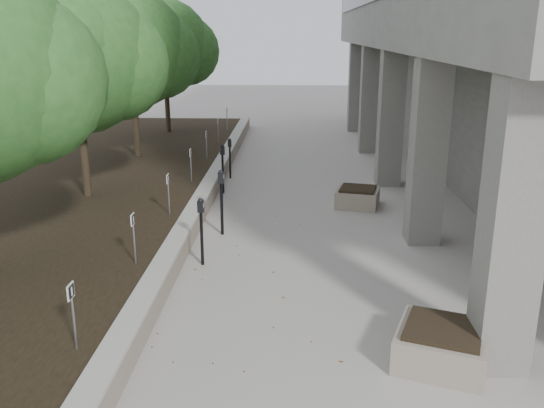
# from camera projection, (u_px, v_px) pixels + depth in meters

# --- Properties ---
(ground) EXTENTS (90.00, 90.00, 0.00)m
(ground) POSITION_uv_depth(u_px,v_px,m) (249.00, 402.00, 7.31)
(ground) COLOR #AFA9A1
(ground) RESTS_ON ground
(retaining_wall) EXTENTS (0.39, 26.00, 0.50)m
(retaining_wall) POSITION_uv_depth(u_px,v_px,m) (208.00, 192.00, 15.92)
(retaining_wall) COLOR tan
(retaining_wall) RESTS_ON ground
(planting_bed) EXTENTS (7.00, 26.00, 0.40)m
(planting_bed) POSITION_uv_depth(u_px,v_px,m) (76.00, 192.00, 16.07)
(planting_bed) COLOR #2D2316
(planting_bed) RESTS_ON ground
(crabapple_tree_3) EXTENTS (4.60, 4.00, 5.44)m
(crabapple_tree_3) POSITION_uv_depth(u_px,v_px,m) (78.00, 89.00, 14.25)
(crabapple_tree_3) COLOR #296025
(crabapple_tree_3) RESTS_ON planting_bed
(crabapple_tree_4) EXTENTS (4.60, 4.00, 5.44)m
(crabapple_tree_4) POSITION_uv_depth(u_px,v_px,m) (133.00, 75.00, 19.04)
(crabapple_tree_4) COLOR #296025
(crabapple_tree_4) RESTS_ON planting_bed
(crabapple_tree_5) EXTENTS (4.60, 4.00, 5.44)m
(crabapple_tree_5) POSITION_uv_depth(u_px,v_px,m) (165.00, 66.00, 23.82)
(crabapple_tree_5) COLOR #296025
(crabapple_tree_5) RESTS_ON planting_bed
(parking_sign_2) EXTENTS (0.04, 0.22, 0.96)m
(parking_sign_2) POSITION_uv_depth(u_px,v_px,m) (73.00, 317.00, 7.62)
(parking_sign_2) COLOR black
(parking_sign_2) RESTS_ON planting_bed
(parking_sign_3) EXTENTS (0.04, 0.22, 0.96)m
(parking_sign_3) POSITION_uv_depth(u_px,v_px,m) (134.00, 239.00, 10.50)
(parking_sign_3) COLOR black
(parking_sign_3) RESTS_ON planting_bed
(parking_sign_4) EXTENTS (0.04, 0.22, 0.96)m
(parking_sign_4) POSITION_uv_depth(u_px,v_px,m) (169.00, 194.00, 13.37)
(parking_sign_4) COLOR black
(parking_sign_4) RESTS_ON planting_bed
(parking_sign_5) EXTENTS (0.04, 0.22, 0.96)m
(parking_sign_5) POSITION_uv_depth(u_px,v_px,m) (191.00, 165.00, 16.24)
(parking_sign_5) COLOR black
(parking_sign_5) RESTS_ON planting_bed
(parking_sign_6) EXTENTS (0.04, 0.22, 0.96)m
(parking_sign_6) POSITION_uv_depth(u_px,v_px,m) (207.00, 145.00, 19.11)
(parking_sign_6) COLOR black
(parking_sign_6) RESTS_ON planting_bed
(parking_sign_7) EXTENTS (0.04, 0.22, 0.96)m
(parking_sign_7) POSITION_uv_depth(u_px,v_px,m) (218.00, 130.00, 21.98)
(parking_sign_7) COLOR black
(parking_sign_7) RESTS_ON planting_bed
(parking_sign_8) EXTENTS (0.04, 0.22, 0.96)m
(parking_sign_8) POSITION_uv_depth(u_px,v_px,m) (227.00, 119.00, 24.86)
(parking_sign_8) COLOR black
(parking_sign_8) RESTS_ON planting_bed
(parking_meter_2) EXTENTS (0.15, 0.12, 1.39)m
(parking_meter_2) POSITION_uv_depth(u_px,v_px,m) (202.00, 232.00, 11.41)
(parking_meter_2) COLOR black
(parking_meter_2) RESTS_ON ground
(parking_meter_3) EXTENTS (0.16, 0.12, 1.53)m
(parking_meter_3) POSITION_uv_depth(u_px,v_px,m) (222.00, 202.00, 13.12)
(parking_meter_3) COLOR black
(parking_meter_3) RESTS_ON ground
(parking_meter_4) EXTENTS (0.17, 0.14, 1.43)m
(parking_meter_4) POSITION_uv_depth(u_px,v_px,m) (223.00, 169.00, 16.56)
(parking_meter_4) COLOR black
(parking_meter_4) RESTS_ON ground
(parking_meter_5) EXTENTS (0.13, 0.10, 1.29)m
(parking_meter_5) POSITION_uv_depth(u_px,v_px,m) (230.00, 158.00, 18.25)
(parking_meter_5) COLOR black
(parking_meter_5) RESTS_ON ground
(planter_front) EXTENTS (1.56, 1.56, 0.57)m
(planter_front) POSITION_uv_depth(u_px,v_px,m) (442.00, 345.00, 8.09)
(planter_front) COLOR tan
(planter_front) RESTS_ON ground
(planter_back) EXTENTS (1.30, 1.30, 0.50)m
(planter_back) POSITION_uv_depth(u_px,v_px,m) (358.00, 197.00, 15.44)
(planter_back) COLOR tan
(planter_back) RESTS_ON ground
(berry_scatter) EXTENTS (3.30, 14.10, 0.02)m
(berry_scatter) POSITION_uv_depth(u_px,v_px,m) (262.00, 255.00, 12.10)
(berry_scatter) COLOR maroon
(berry_scatter) RESTS_ON ground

